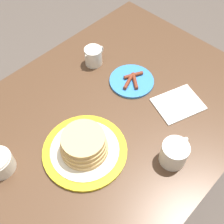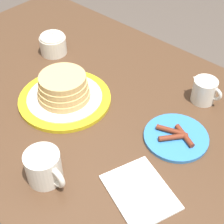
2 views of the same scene
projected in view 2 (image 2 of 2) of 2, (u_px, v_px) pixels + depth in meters
The scene contains 7 objects.
dining_table at pixel (93, 131), 1.10m from camera, with size 1.33×0.82×0.75m.
pancake_plate at pixel (64, 92), 0.99m from camera, with size 0.27×0.27×0.09m.
side_plate_bacon at pixel (176, 137), 0.90m from camera, with size 0.17×0.17×0.02m.
coffee_mug at pixel (44, 167), 0.78m from camera, with size 0.11×0.08×0.08m.
creamer_pitcher at pixel (204, 90), 0.99m from camera, with size 0.10×0.07×0.08m.
sugar_bowl at pixel (53, 43), 1.17m from camera, with size 0.09×0.09×0.09m.
napkin at pixel (140, 192), 0.78m from camera, with size 0.20×0.18×0.01m.
Camera 2 is at (0.55, -0.52, 1.42)m, focal length 55.00 mm.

